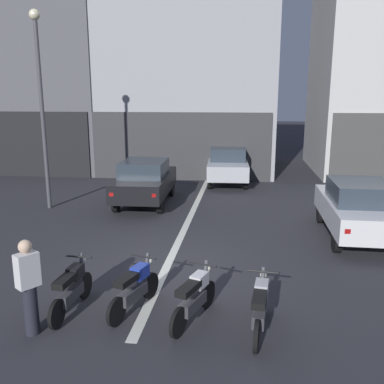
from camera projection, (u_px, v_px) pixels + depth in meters
name	position (u px, v px, depth m)	size (l,w,h in m)	color
ground_plane	(165.00, 269.00, 9.68)	(120.00, 120.00, 0.00)	#2B2B30
lane_centre_line	(196.00, 204.00, 15.48)	(0.20, 18.00, 0.01)	silver
building_mid_block	(181.00, 16.00, 22.04)	(9.98, 7.70, 16.19)	#9E9EA3
car_black_crossing_near	(145.00, 180.00, 15.43)	(1.88, 4.15, 1.64)	black
car_white_parked_kerbside	(358.00, 207.00, 11.68)	(1.81, 4.12, 1.64)	black
car_silver_down_street	(228.00, 164.00, 19.17)	(1.97, 4.19, 1.64)	black
street_lamp	(41.00, 91.00, 14.11)	(0.36, 0.36, 6.70)	#47474C
motorcycle_black_row_leftmost	(72.00, 288.00, 7.70)	(0.55, 1.67, 0.98)	black
motorcycle_blue_row_left_mid	(135.00, 288.00, 7.73)	(0.67, 1.61, 0.98)	black
motorcycle_white_row_centre	(194.00, 297.00, 7.37)	(0.70, 1.59, 0.98)	black
motorcycle_silver_row_right_mid	(260.00, 307.00, 7.03)	(0.55, 1.67, 0.98)	black
person_by_motorcycles	(29.00, 287.00, 6.88)	(0.38, 0.42, 1.67)	#23232D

